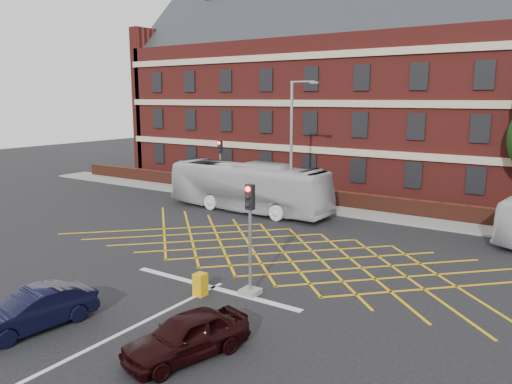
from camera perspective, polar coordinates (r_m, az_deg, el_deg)
The scene contains 15 objects.
ground at distance 22.85m, azimuth 0.61°, elevation -8.20°, with size 120.00×120.00×0.00m, color black.
victorian_building at distance 41.73m, azimuth 18.04°, elevation 10.79°, with size 51.00×12.17×20.40m.
boundary_wall at distance 33.96m, azimuth 12.72°, elevation -1.20°, with size 56.00×0.50×1.10m, color #4A1F13.
far_pavement at distance 33.16m, azimuth 12.06°, elevation -2.33°, with size 60.00×3.00×0.12m, color slate.
box_junction_hatching at distance 24.46m, azimuth 3.20°, elevation -6.91°, with size 11.50×0.12×0.02m, color #CC990C.
stop_line at distance 20.19m, azimuth -4.94°, elevation -10.83°, with size 8.00×0.30×0.02m, color silver.
centre_line at distance 16.13m, azimuth -20.23°, elevation -17.30°, with size 0.15×14.00×0.02m, color silver.
bus_left at distance 32.92m, azimuth -0.92°, elevation 0.58°, with size 2.72×11.61×3.23m, color #BAB9BE.
car_navy at distance 18.07m, azimuth -24.09°, elevation -12.21°, with size 1.39×3.98×1.31m, color black.
car_maroon at distance 15.12m, azimuth -7.93°, elevation -15.94°, with size 1.55×3.84×1.31m, color black.
traffic_light_near at distance 18.92m, azimuth -0.68°, elevation -6.64°, with size 0.70×0.70×4.27m.
traffic_light_far at distance 37.53m, azimuth -4.08°, elevation 2.04°, with size 0.70×0.70×4.27m.
street_lamp at distance 31.08m, azimuth 4.12°, elevation 2.25°, with size 2.25×1.00×8.40m.
direction_signs at distance 38.64m, azimuth -4.68°, elevation 1.71°, with size 1.10×0.16×2.20m.
utility_cabinet at distance 19.37m, azimuth -6.39°, elevation -10.46°, with size 0.43×0.44×0.87m, color #CF970C.
Camera 1 is at (11.83, -18.09, 7.41)m, focal length 35.00 mm.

